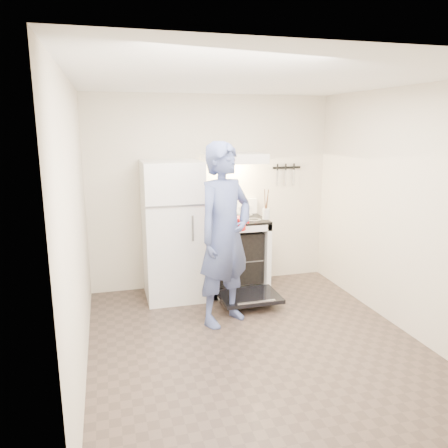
{
  "coord_description": "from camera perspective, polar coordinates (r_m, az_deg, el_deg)",
  "views": [
    {
      "loc": [
        -1.35,
        -3.73,
        2.12
      ],
      "look_at": [
        -0.05,
        1.0,
        1.0
      ],
      "focal_mm": 35.0,
      "sensor_mm": 36.0,
      "label": 1
    }
  ],
  "objects": [
    {
      "name": "floor",
      "position": [
        4.5,
        4.13,
        -15.29
      ],
      "size": [
        3.6,
        3.6,
        0.0
      ],
      "primitive_type": "plane",
      "color": "#493B32",
      "rests_on": "ground"
    },
    {
      "name": "back_wall",
      "position": [
        5.76,
        -1.63,
        4.16
      ],
      "size": [
        3.2,
        0.02,
        2.5
      ],
      "primitive_type": "cube",
      "color": "beige",
      "rests_on": "ground"
    },
    {
      "name": "refrigerator",
      "position": [
        5.39,
        -6.71,
        -0.86
      ],
      "size": [
        0.7,
        0.7,
        1.7
      ],
      "primitive_type": "cube",
      "color": "white",
      "rests_on": "floor"
    },
    {
      "name": "stove_body",
      "position": [
        5.69,
        1.46,
        -4.12
      ],
      "size": [
        0.76,
        0.65,
        0.92
      ],
      "primitive_type": "cube",
      "color": "white",
      "rests_on": "floor"
    },
    {
      "name": "cooktop",
      "position": [
        5.57,
        1.49,
        0.56
      ],
      "size": [
        0.76,
        0.65,
        0.03
      ],
      "primitive_type": "cube",
      "color": "black",
      "rests_on": "stove_body"
    },
    {
      "name": "backsplash",
      "position": [
        5.81,
        0.68,
        2.25
      ],
      "size": [
        0.76,
        0.07,
        0.2
      ],
      "primitive_type": "cube",
      "color": "white",
      "rests_on": "cooktop"
    },
    {
      "name": "oven_door",
      "position": [
        5.27,
        3.33,
        -9.42
      ],
      "size": [
        0.7,
        0.54,
        0.04
      ],
      "primitive_type": "cube",
      "color": "black",
      "rests_on": "floor"
    },
    {
      "name": "oven_rack",
      "position": [
        5.69,
        1.46,
        -4.31
      ],
      "size": [
        0.6,
        0.52,
        0.01
      ],
      "primitive_type": "cube",
      "color": "slate",
      "rests_on": "stove_body"
    },
    {
      "name": "range_hood",
      "position": [
        5.53,
        1.31,
        8.6
      ],
      "size": [
        0.76,
        0.5,
        0.12
      ],
      "primitive_type": "cube",
      "color": "white",
      "rests_on": "back_wall"
    },
    {
      "name": "knife_strip",
      "position": [
        6.04,
        8.19,
        7.31
      ],
      "size": [
        0.4,
        0.02,
        0.03
      ],
      "primitive_type": "cube",
      "color": "black",
      "rests_on": "back_wall"
    },
    {
      "name": "pizza_stone",
      "position": [
        5.68,
        1.15,
        -4.2
      ],
      "size": [
        0.34,
        0.34,
        0.02
      ],
      "primitive_type": "cylinder",
      "color": "#967A56",
      "rests_on": "oven_rack"
    },
    {
      "name": "tea_kettle",
      "position": [
        5.71,
        -0.59,
        2.29
      ],
      "size": [
        0.2,
        0.17,
        0.25
      ],
      "primitive_type": null,
      "color": "silver",
      "rests_on": "cooktop"
    },
    {
      "name": "utensil_jar",
      "position": [
        5.41,
        5.52,
        1.34
      ],
      "size": [
        0.1,
        0.1,
        0.13
      ],
      "primitive_type": "cylinder",
      "rotation": [
        0.0,
        0.0,
        0.15
      ],
      "color": "silver",
      "rests_on": "cooktop"
    },
    {
      "name": "person",
      "position": [
        4.62,
        0.09,
        -1.46
      ],
      "size": [
        0.85,
        0.76,
        1.96
      ],
      "primitive_type": "imported",
      "rotation": [
        0.0,
        0.0,
        0.52
      ],
      "color": "navy",
      "rests_on": "floor"
    },
    {
      "name": "dutch_oven",
      "position": [
        4.92,
        1.43,
        -0.04
      ],
      "size": [
        0.32,
        0.25,
        0.22
      ],
      "primitive_type": null,
      "color": "red",
      "rests_on": "person"
    }
  ]
}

